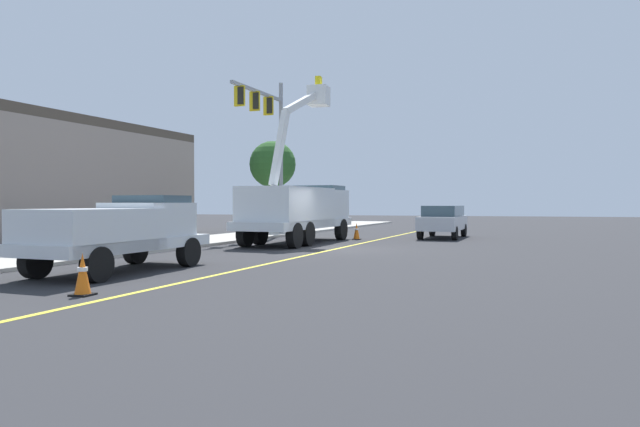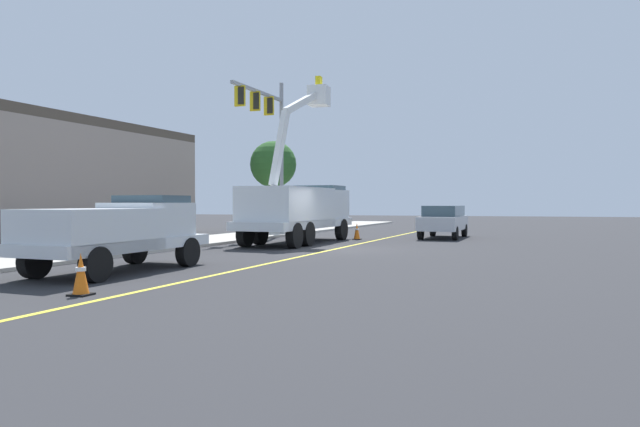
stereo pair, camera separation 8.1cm
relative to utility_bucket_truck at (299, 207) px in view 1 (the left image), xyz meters
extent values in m
plane|color=#2D2D30|center=(-2.85, -2.51, -1.63)|extent=(120.00, 120.00, 0.00)
cube|color=#B2ADA3|center=(-2.19, 4.70, -1.57)|extent=(60.08, 9.03, 0.12)
cube|color=yellow|center=(-2.85, -2.51, -1.62)|extent=(49.81, 4.70, 0.01)
cube|color=silver|center=(-0.18, 0.03, -0.73)|extent=(8.39, 3.23, 0.36)
cube|color=silver|center=(2.43, -0.21, 0.04)|extent=(2.83, 2.58, 1.60)
cube|color=#384C56|center=(2.63, -0.23, 0.74)|extent=(1.99, 2.26, 0.64)
cube|color=silver|center=(-1.16, 0.12, -0.01)|extent=(5.45, 2.97, 1.80)
cube|color=white|center=(-2.19, 0.12, 2.54)|extent=(1.22, 0.60, 3.27)
cube|color=white|center=(-0.51, -0.37, 4.73)|extent=(2.68, 1.03, 1.44)
cube|color=white|center=(0.73, -0.73, 5.17)|extent=(0.90, 0.90, 0.90)
cube|color=yellow|center=(0.73, -0.73, 5.77)|extent=(0.36, 0.24, 0.60)
cylinder|color=black|center=(2.78, 0.89, -1.11)|extent=(1.07, 0.43, 1.04)
cylinder|color=black|center=(2.57, -1.35, -1.11)|extent=(1.07, 0.43, 1.04)
cylinder|color=black|center=(-1.55, 1.29, -1.11)|extent=(1.07, 0.43, 1.04)
cylinder|color=black|center=(-1.76, -0.96, -1.11)|extent=(1.07, 0.43, 1.04)
cylinder|color=black|center=(-2.86, 1.40, -1.11)|extent=(1.07, 0.43, 1.04)
cylinder|color=black|center=(-3.06, -0.84, -1.11)|extent=(1.07, 0.43, 1.04)
cube|color=silver|center=(-11.94, 1.10, -0.88)|extent=(5.77, 2.60, 0.30)
cube|color=silver|center=(-10.72, 0.99, -0.33)|extent=(2.18, 2.11, 1.10)
cube|color=#384C56|center=(-10.52, 0.97, 0.15)|extent=(1.50, 1.88, 0.56)
cube|color=silver|center=(-12.95, 1.19, -0.48)|extent=(3.54, 2.40, 1.10)
cylinder|color=black|center=(-10.02, 1.88, -1.21)|extent=(0.86, 0.38, 0.84)
cylinder|color=black|center=(-10.19, -0.01, -1.21)|extent=(0.86, 0.38, 0.84)
cylinder|color=black|center=(-13.70, 2.21, -1.21)|extent=(0.86, 0.38, 0.84)
cylinder|color=black|center=(-13.87, 0.33, -1.21)|extent=(0.86, 0.38, 0.84)
cube|color=silver|center=(5.70, -6.05, -0.84)|extent=(4.95, 2.33, 0.70)
cube|color=#384C56|center=(5.85, -6.06, -0.24)|extent=(3.59, 1.98, 0.60)
cylinder|color=black|center=(4.00, -6.75, -1.29)|extent=(0.70, 0.30, 0.68)
cylinder|color=black|center=(4.15, -5.05, -1.29)|extent=(0.70, 0.30, 0.68)
cylinder|color=black|center=(7.25, -7.04, -1.29)|extent=(0.70, 0.30, 0.68)
cylinder|color=black|center=(7.40, -5.34, -1.29)|extent=(0.70, 0.30, 0.68)
cube|color=black|center=(-15.55, -0.61, -1.61)|extent=(0.40, 0.40, 0.04)
cone|color=orange|center=(-15.55, -0.61, -1.18)|extent=(0.32, 0.32, 0.81)
cylinder|color=white|center=(-15.55, -0.61, -1.10)|extent=(0.20, 0.20, 0.08)
cube|color=black|center=(3.13, -2.01, -1.61)|extent=(0.40, 0.40, 0.04)
cone|color=orange|center=(3.13, -2.01, -1.19)|extent=(0.32, 0.32, 0.80)
cylinder|color=white|center=(3.13, -2.01, -1.11)|extent=(0.20, 0.20, 0.08)
cylinder|color=gray|center=(5.79, 2.97, 2.67)|extent=(0.22, 0.22, 8.60)
cube|color=gray|center=(3.03, 3.22, 5.99)|extent=(5.52, 0.66, 0.16)
cube|color=gold|center=(4.21, 3.11, 5.44)|extent=(0.17, 0.57, 1.00)
cube|color=black|center=(4.21, 3.01, 5.44)|extent=(0.23, 0.34, 0.84)
cube|color=gold|center=(2.64, 3.25, 5.44)|extent=(0.17, 0.57, 1.00)
cube|color=black|center=(2.63, 3.15, 5.44)|extent=(0.23, 0.34, 0.84)
cube|color=gold|center=(1.07, 3.40, 5.44)|extent=(0.17, 0.57, 1.00)
cube|color=black|center=(1.06, 3.30, 5.44)|extent=(0.23, 0.34, 0.84)
cube|color=gray|center=(-0.08, 14.78, 1.27)|extent=(20.20, 8.83, 5.79)
cube|color=#4C4238|center=(-0.08, 14.78, 4.42)|extent=(20.20, 8.83, 0.50)
cylinder|color=brown|center=(7.99, 4.32, -0.03)|extent=(0.32, 0.32, 3.19)
sphere|color=#285623|center=(7.99, 4.32, 2.55)|extent=(2.82, 2.82, 2.82)
camera|label=1|loc=(-25.39, -8.40, 0.23)|focal=32.86mm
camera|label=2|loc=(-25.37, -8.47, 0.23)|focal=32.86mm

